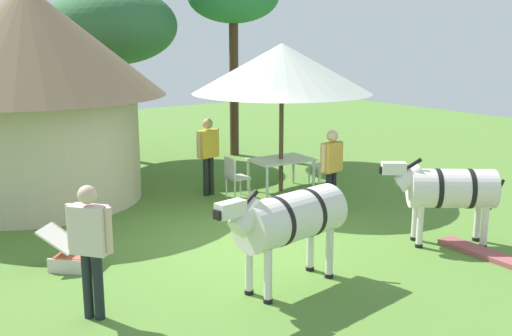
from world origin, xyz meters
The scene contains 13 objects.
ground_plane centered at (0.00, 0.00, 0.00)m, with size 36.00×36.00×0.00m, color #537E32.
thatched_hut centered at (-2.06, 4.54, 2.53)m, with size 5.49×5.49×4.48m.
shade_umbrella centered at (2.60, 2.12, 2.76)m, with size 3.97×3.97×3.30m.
patio_dining_table centered at (2.60, 2.12, 0.66)m, with size 1.44×1.04×0.74m.
patio_chair_west_end centered at (3.82, 2.05, 0.52)m, with size 0.44×0.46×0.90m.
patio_chair_near_lawn centered at (1.38, 2.20, 0.52)m, with size 0.45×0.47×0.90m.
guest_beside_umbrella centered at (2.38, 0.22, 1.00)m, with size 0.59×0.27×1.66m.
guest_behind_table centered at (1.06, 2.75, 1.03)m, with size 0.60×0.29×1.71m.
standing_watcher centered at (-3.17, -1.45, 1.04)m, with size 0.46×0.50×1.73m.
striped_lounge_chair centered at (-2.84, 0.38, 0.26)m, with size 0.94×0.94×0.63m.
zebra_nearest_camera centered at (-0.60, -2.13, 1.00)m, with size 2.32×0.88×1.53m.
zebra_by_umbrella centered at (2.67, -2.31, 0.96)m, with size 1.76×1.48×1.50m.
acacia_tree_far_lawn centered at (1.01, 7.61, 3.70)m, with size 3.55×3.55×4.78m.
Camera 1 is at (-5.57, -8.26, 3.50)m, focal length 41.91 mm.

